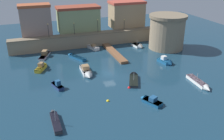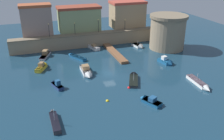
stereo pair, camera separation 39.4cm
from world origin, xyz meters
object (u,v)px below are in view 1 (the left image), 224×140
object	(u,v)px
quay_lamp_3	(124,23)
moored_boat_2	(55,120)
quay_lamp_2	(98,24)
mooring_buoy_0	(129,88)
moored_boat_0	(42,67)
moored_boat_8	(86,72)
moored_boat_9	(149,100)
mooring_buoy_1	(108,101)
moored_boat_5	(56,85)
moored_boat_10	(92,47)
quay_lamp_1	(74,27)
moored_boat_6	(138,46)
moored_boat_4	(166,62)
quay_lamp_0	(48,28)
fortress_tower	(167,32)
moored_boat_7	(75,57)
moored_boat_11	(46,54)
moored_boat_3	(200,83)
moored_boat_1	(134,78)

from	to	relation	value
quay_lamp_3	moored_boat_2	xyz separation A→B (m)	(-25.04, -33.80, -5.55)
quay_lamp_2	mooring_buoy_0	bearing A→B (deg)	-93.98
moored_boat_0	mooring_buoy_0	world-z (taller)	moored_boat_0
moored_boat_8	moored_boat_9	bearing A→B (deg)	27.54
moored_boat_2	moored_boat_8	size ratio (longest dim) A/B	1.01
moored_boat_2	mooring_buoy_1	xyz separation A→B (m)	(9.57, 3.01, -0.37)
quay_lamp_2	moored_boat_5	xyz separation A→B (m)	(-15.14, -22.42, -5.80)
moored_boat_5	moored_boat_10	distance (m)	23.73
quay_lamp_1	moored_boat_6	distance (m)	18.73
moored_boat_2	moored_boat_4	world-z (taller)	moored_boat_2
moored_boat_5	mooring_buoy_1	world-z (taller)	moored_boat_5
quay_lamp_0	quay_lamp_2	xyz separation A→B (m)	(13.73, -0.00, 0.09)
fortress_tower	quay_lamp_3	bearing A→B (deg)	135.23
moored_boat_5	mooring_buoy_0	xyz separation A→B (m)	(13.22, -5.09, -0.48)
moored_boat_7	moored_boat_11	bearing A→B (deg)	27.95
moored_boat_2	moored_boat_10	distance (m)	34.63
fortress_tower	moored_boat_10	xyz separation A→B (m)	(-19.65, 6.65, -4.26)
moored_boat_2	moored_boat_3	bearing A→B (deg)	-85.88
quay_lamp_2	moored_boat_7	bearing A→B (deg)	-135.97
moored_boat_5	moored_boat_8	size ratio (longest dim) A/B	0.67
moored_boat_10	moored_boat_5	bearing A→B (deg)	131.73
quay_lamp_0	fortress_tower	bearing A→B (deg)	-16.20
moored_boat_4	mooring_buoy_0	distance (m)	15.68
moored_boat_1	mooring_buoy_1	xyz separation A→B (m)	(-7.84, -6.47, -0.30)
moored_boat_10	moored_boat_3	bearing A→B (deg)	-169.77
quay_lamp_1	moored_boat_7	bearing A→B (deg)	-102.05
moored_boat_5	moored_boat_9	bearing A→B (deg)	-146.61
moored_boat_4	moored_boat_10	bearing A→B (deg)	-151.39
moored_boat_0	moored_boat_6	distance (m)	27.98
moored_boat_4	moored_boat_7	distance (m)	22.60
quay_lamp_0	moored_boat_11	size ratio (longest dim) A/B	0.50
quay_lamp_0	moored_boat_6	bearing A→B (deg)	-13.62
moored_boat_4	mooring_buoy_1	size ratio (longest dim) A/B	8.27
moored_boat_2	quay_lamp_0	bearing A→B (deg)	-6.69
quay_lamp_1	moored_boat_4	size ratio (longest dim) A/B	0.72
moored_boat_5	moored_boat_9	distance (m)	18.26
quay_lamp_1	mooring_buoy_0	size ratio (longest dim) A/B	5.53
moored_boat_5	moored_boat_9	size ratio (longest dim) A/B	0.96
moored_boat_5	moored_boat_6	distance (m)	30.25
mooring_buoy_0	fortress_tower	bearing A→B (deg)	44.23
quay_lamp_3	moored_boat_10	distance (m)	12.15
moored_boat_5	moored_boat_8	distance (m)	7.99
moored_boat_2	mooring_buoy_0	distance (m)	16.30
moored_boat_8	moored_boat_1	bearing A→B (deg)	57.38
moored_boat_10	moored_boat_11	xyz separation A→B (m)	(-12.85, -1.40, -0.04)
moored_boat_4	quay_lamp_0	bearing A→B (deg)	-138.21
moored_boat_0	moored_boat_9	world-z (taller)	moored_boat_0
moored_boat_5	moored_boat_4	bearing A→B (deg)	-101.60
moored_boat_3	moored_boat_6	size ratio (longest dim) A/B	1.63
mooring_buoy_0	quay_lamp_0	bearing A→B (deg)	113.24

